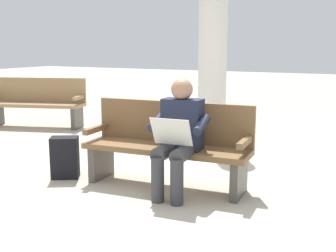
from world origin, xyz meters
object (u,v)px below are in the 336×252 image
object	(u,v)px
support_pillar	(213,43)
bench_far	(37,102)
bench_near	(168,144)
person_seated	(178,134)
backpack	(65,158)

from	to	relation	value
support_pillar	bench_far	bearing A→B (deg)	8.05
bench_near	support_pillar	bearing A→B (deg)	-83.47
person_seated	bench_far	size ratio (longest dim) A/B	0.63
bench_far	person_seated	bearing A→B (deg)	133.53
support_pillar	bench_near	bearing A→B (deg)	100.79
bench_near	backpack	xyz separation A→B (m)	(1.18, 0.30, -0.23)
bench_near	support_pillar	world-z (taller)	support_pillar
person_seated	support_pillar	size ratio (longest dim) A/B	0.38
person_seated	backpack	size ratio (longest dim) A/B	2.48
bench_near	person_seated	bearing A→B (deg)	132.16
bench_near	backpack	distance (m)	1.23
support_pillar	backpack	bearing A→B (deg)	75.26
bench_near	backpack	size ratio (longest dim) A/B	3.85
bench_near	backpack	bearing A→B (deg)	10.19
person_seated	backpack	distance (m)	1.46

